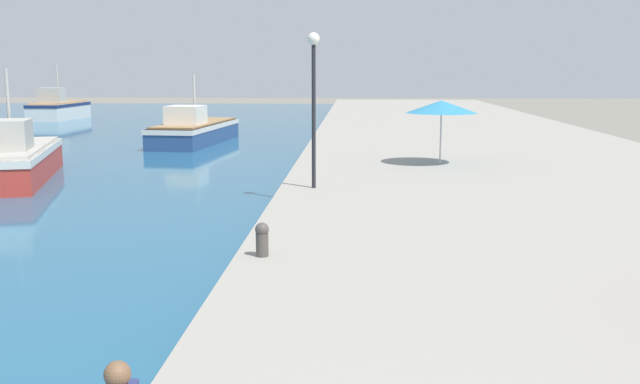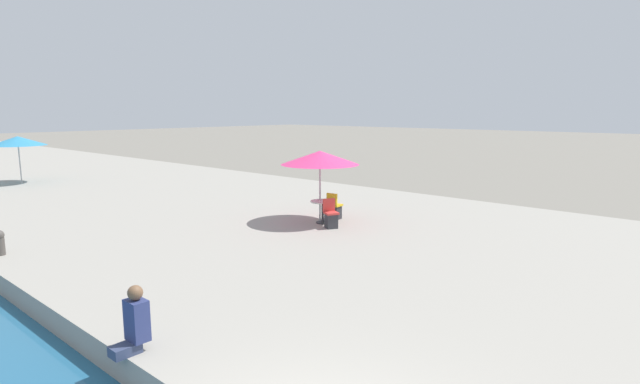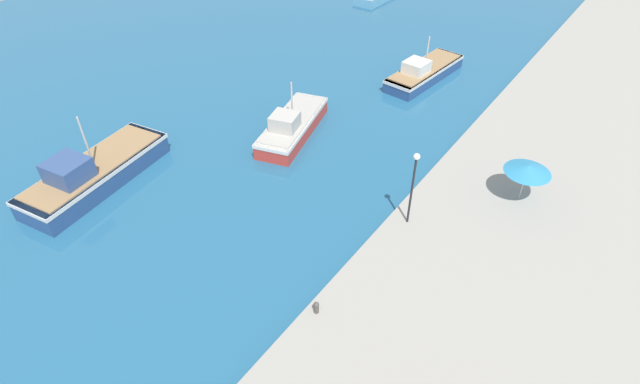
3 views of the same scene
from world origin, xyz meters
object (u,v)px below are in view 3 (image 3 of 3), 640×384
object	(u,v)px
fishing_boat_far	(424,72)
lamppost	(414,177)
cafe_umbrella_white	(528,169)
mooring_bollard	(316,307)
fishing_boat_mid	(292,125)
fishing_boat_near	(94,172)

from	to	relation	value
fishing_boat_far	lamppost	bearing A→B (deg)	-60.89
cafe_umbrella_white	mooring_bollard	world-z (taller)	cafe_umbrella_white
mooring_bollard	lamppost	size ratio (longest dim) A/B	0.14
fishing_boat_mid	cafe_umbrella_white	size ratio (longest dim) A/B	3.14
lamppost	mooring_bollard	bearing A→B (deg)	-93.64
fishing_boat_near	fishing_boat_far	bearing A→B (deg)	59.82
fishing_boat_far	lamppost	size ratio (longest dim) A/B	1.94
fishing_boat_mid	fishing_boat_near	bearing A→B (deg)	-134.53
fishing_boat_far	lamppost	xyz separation A→B (m)	(7.56, -17.36, 2.85)
fishing_boat_far	mooring_bollard	world-z (taller)	fishing_boat_far
fishing_boat_far	cafe_umbrella_white	size ratio (longest dim) A/B	3.38
cafe_umbrella_white	fishing_boat_far	bearing A→B (deg)	135.54
fishing_boat_mid	cafe_umbrella_white	distance (m)	15.82
fishing_boat_far	mooring_bollard	xyz separation A→B (m)	(7.05, -25.32, 0.11)
fishing_boat_mid	fishing_boat_far	distance (m)	13.85
cafe_umbrella_white	mooring_bollard	xyz separation A→B (m)	(-4.90, -13.58, -1.79)
fishing_boat_near	fishing_boat_far	size ratio (longest dim) A/B	1.13
fishing_boat_near	mooring_bollard	world-z (taller)	fishing_boat_near
fishing_boat_mid	fishing_boat_far	bearing A→B (deg)	58.99
fishing_boat_far	fishing_boat_near	bearing A→B (deg)	-106.38
fishing_boat_far	lamppost	world-z (taller)	lamppost
mooring_bollard	cafe_umbrella_white	bearing A→B (deg)	70.15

